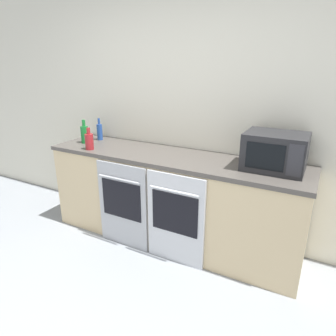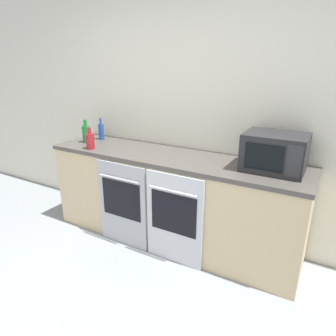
{
  "view_description": "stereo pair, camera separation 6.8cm",
  "coord_description": "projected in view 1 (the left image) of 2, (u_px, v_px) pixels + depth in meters",
  "views": [
    {
      "loc": [
        1.29,
        -0.85,
        1.77
      ],
      "look_at": [
        -0.04,
        1.61,
        0.79
      ],
      "focal_mm": 32.0,
      "sensor_mm": 36.0,
      "label": 1
    },
    {
      "loc": [
        1.35,
        -0.81,
        1.77
      ],
      "look_at": [
        -0.04,
        1.61,
        0.79
      ],
      "focal_mm": 32.0,
      "sensor_mm": 36.0,
      "label": 2
    }
  ],
  "objects": [
    {
      "name": "oven_left",
      "position": [
        123.0,
        205.0,
        2.95
      ],
      "size": [
        0.56,
        0.06,
        0.87
      ],
      "color": "#A8AAAF",
      "rests_on": "ground_plane"
    },
    {
      "name": "microwave",
      "position": [
        275.0,
        151.0,
        2.47
      ],
      "size": [
        0.49,
        0.39,
        0.31
      ],
      "color": "#232326",
      "rests_on": "counter_back"
    },
    {
      "name": "bottle_blue",
      "position": [
        100.0,
        131.0,
        3.44
      ],
      "size": [
        0.06,
        0.06,
        0.25
      ],
      "color": "#234793",
      "rests_on": "counter_back"
    },
    {
      "name": "oven_right",
      "position": [
        175.0,
        219.0,
        2.69
      ],
      "size": [
        0.56,
        0.06,
        0.87
      ],
      "color": "silver",
      "rests_on": "ground_plane"
    },
    {
      "name": "counter_back",
      "position": [
        171.0,
        198.0,
        3.05
      ],
      "size": [
        2.59,
        0.65,
        0.92
      ],
      "color": "#D1B789",
      "rests_on": "ground_plane"
    },
    {
      "name": "wall_back",
      "position": [
        187.0,
        111.0,
        3.06
      ],
      "size": [
        10.0,
        0.06,
        2.6
      ],
      "color": "silver",
      "rests_on": "ground_plane"
    },
    {
      "name": "bottle_red",
      "position": [
        89.0,
        141.0,
        3.06
      ],
      "size": [
        0.09,
        0.09,
        0.22
      ],
      "color": "maroon",
      "rests_on": "counter_back"
    },
    {
      "name": "bottle_green",
      "position": [
        85.0,
        134.0,
        3.31
      ],
      "size": [
        0.08,
        0.08,
        0.26
      ],
      "color": "#19722D",
      "rests_on": "counter_back"
    }
  ]
}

